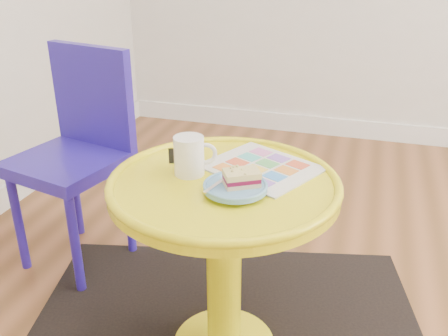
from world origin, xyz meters
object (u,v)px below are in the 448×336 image
(plate, at_px, (235,187))
(mug, at_px, (190,155))
(side_table, at_px, (224,234))
(newspaper, at_px, (261,167))
(chair, at_px, (79,144))

(plate, bearing_deg, mug, 153.15)
(side_table, xyz_separation_m, mug, (-0.10, 0.02, 0.23))
(mug, height_order, plate, mug)
(newspaper, bearing_deg, plate, -73.23)
(chair, distance_m, newspaper, 0.82)
(side_table, bearing_deg, mug, 169.29)
(chair, bearing_deg, newspaper, -5.39)
(side_table, distance_m, plate, 0.20)
(side_table, distance_m, mug, 0.25)
(side_table, xyz_separation_m, chair, (-0.69, 0.37, 0.05))
(newspaper, distance_m, plate, 0.17)
(mug, bearing_deg, newspaper, 9.17)
(side_table, distance_m, chair, 0.78)
(mug, distance_m, plate, 0.17)
(chair, xyz_separation_m, newspaper, (0.77, -0.26, 0.12))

